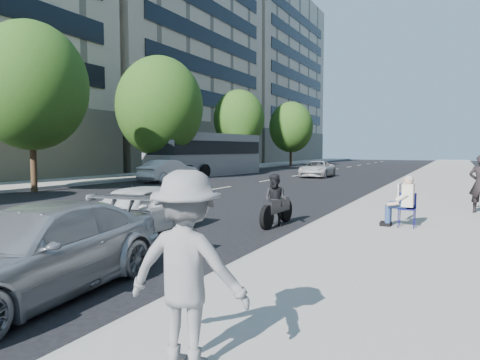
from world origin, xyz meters
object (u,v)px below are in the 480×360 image
Objects in this scene: bus at (208,155)px; white_sedan_near at (135,210)px; white_sedan_mid at (169,171)px; motorcycle at (276,203)px; seated_protester at (403,198)px; jogger at (187,268)px; parked_sedan at (35,252)px; white_sedan_far at (317,169)px.

white_sedan_near is at bearing -58.43° from bus.
motorcycle is at bearing 141.33° from white_sedan_mid.
seated_protester is 6.65m from white_sedan_near.
parked_sedan is at bearing -24.96° from jogger.
bus is (-16.36, 17.50, 0.76)m from seated_protester.
white_sedan_mid is (-11.21, 18.27, 0.06)m from parked_sedan.
jogger is at bearing 131.74° from white_sedan_mid.
white_sedan_mid is 0.35× the size of bus.
seated_protester is 0.31× the size of white_sedan_mid.
white_sedan_far is (-8.20, 19.73, -0.27)m from seated_protester.
white_sedan_mid is (-15.33, 10.93, -0.17)m from seated_protester.
seated_protester is 0.36× the size of white_sedan_near.
bus is (-10.61, 20.84, 1.01)m from white_sedan_near.
white_sedan_mid is at bearing -131.61° from white_sedan_far.
white_sedan_mid is 0.99× the size of white_sedan_far.
bus is (-13.16, 18.05, 1.00)m from motorcycle.
white_sedan_far is at bearing 19.91° from bus.
white_sedan_near is at bearing 128.63° from white_sedan_mid.
bus is (-15.44, 25.70, 0.60)m from jogger.
seated_protester reaches higher than white_sedan_far.
seated_protester is at bearing 30.34° from white_sedan_near.
seated_protester is 8.42m from parked_sedan.
seated_protester is 0.11× the size of bus.
parked_sedan is 2.18× the size of motorcycle.
motorcycle is 22.36m from bus.
bus is at bearing -167.25° from white_sedan_far.
parked_sedan is at bearing -59.17° from bus.
parked_sedan is 1.04× the size of white_sedan_far.
motorcycle is (5.00, -20.28, 0.04)m from white_sedan_far.
parked_sedan is at bearing -67.60° from white_sedan_near.
jogger is 0.41× the size of white_sedan_far.
parked_sedan reaches higher than white_sedan_near.
motorcycle is at bearing -170.24° from seated_protester.
white_sedan_far is 20.89m from motorcycle.
white_sedan_near is 0.86× the size of white_sedan_mid.
bus is at bearing 128.52° from motorcycle.
parked_sedan is 4.32m from white_sedan_near.
jogger is 0.40× the size of parked_sedan.
jogger is at bearing -71.00° from motorcycle.
parked_sedan is (-4.12, -7.34, -0.23)m from seated_protester.
seated_protester is 8.26m from jogger.
jogger reaches higher than white_sedan_near.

